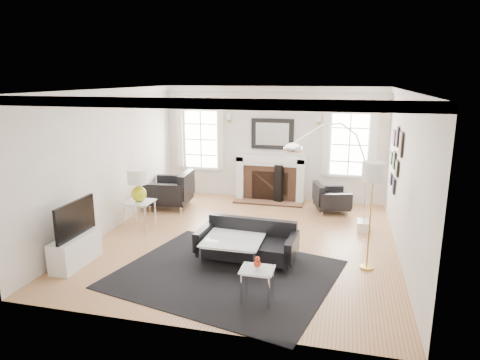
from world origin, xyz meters
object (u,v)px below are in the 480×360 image
(sofa, at_px, (248,243))
(armchair_right, at_px, (329,199))
(armchair_left, at_px, (173,191))
(coffee_table, at_px, (234,240))
(gourd_lamp, at_px, (138,183))
(fireplace, at_px, (270,179))
(arc_floor_lamp, at_px, (331,175))

(sofa, bearing_deg, armchair_right, 67.82)
(sofa, bearing_deg, armchair_left, 134.04)
(armchair_right, bearing_deg, coffee_table, -114.24)
(armchair_left, distance_m, gourd_lamp, 1.63)
(armchair_left, xyz_separation_m, armchair_right, (3.60, 0.54, -0.09))
(armchair_right, relative_size, gourd_lamp, 1.49)
(coffee_table, bearing_deg, armchair_right, 65.76)
(fireplace, bearing_deg, armchair_right, -22.61)
(armchair_right, bearing_deg, gourd_lamp, -150.59)
(armchair_right, xyz_separation_m, gourd_lamp, (-3.67, -2.07, 0.66))
(gourd_lamp, bearing_deg, fireplace, 50.68)
(armchair_right, relative_size, arc_floor_lamp, 0.43)
(arc_floor_lamp, bearing_deg, coffee_table, -133.94)
(coffee_table, distance_m, arc_floor_lamp, 2.30)
(gourd_lamp, bearing_deg, sofa, -20.81)
(armchair_left, xyz_separation_m, gourd_lamp, (-0.07, -1.53, 0.57))
(coffee_table, distance_m, gourd_lamp, 2.57)
(sofa, xyz_separation_m, arc_floor_lamp, (1.28, 1.38, 0.94))
(sofa, height_order, armchair_left, armchair_left)
(fireplace, xyz_separation_m, armchair_left, (-2.13, -1.16, -0.15))
(fireplace, distance_m, arc_floor_lamp, 2.80)
(fireplace, relative_size, armchair_right, 1.72)
(sofa, bearing_deg, arc_floor_lamp, 47.04)
(fireplace, xyz_separation_m, armchair_right, (1.47, -0.61, -0.24))
(sofa, distance_m, armchair_right, 3.24)
(sofa, bearing_deg, coffee_table, -141.12)
(coffee_table, relative_size, gourd_lamp, 1.45)
(armchair_left, bearing_deg, armchair_right, 8.57)
(armchair_left, bearing_deg, gourd_lamp, -92.68)
(sofa, height_order, coffee_table, sofa)
(gourd_lamp, distance_m, arc_floor_lamp, 3.77)
(fireplace, height_order, sofa, fireplace)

